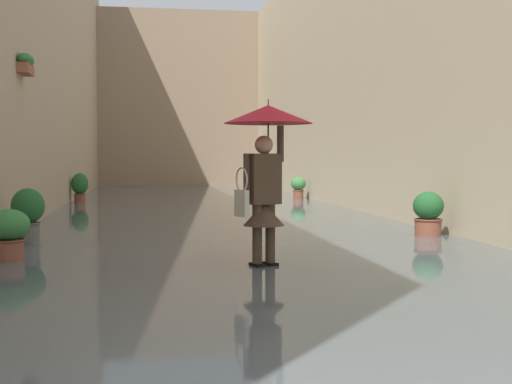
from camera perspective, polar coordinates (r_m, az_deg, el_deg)
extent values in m
plane|color=slate|center=(17.26, -4.07, -1.72)|extent=(74.21, 74.21, 0.00)
cube|color=#515B60|center=(17.25, -4.07, -1.61)|extent=(8.11, 35.68, 0.07)
cube|color=beige|center=(18.34, 10.49, 11.08)|extent=(1.80, 33.68, 8.03)
cube|color=#9E563D|center=(13.16, -18.35, 9.50)|extent=(0.20, 0.70, 0.18)
ellipsoid|color=#2D7033|center=(13.18, -18.36, 10.19)|extent=(0.28, 0.76, 0.24)
cube|color=gray|center=(33.02, -6.38, 7.48)|extent=(10.91, 1.80, 8.08)
cube|color=black|center=(8.45, 0.10, -6.19)|extent=(0.18, 0.26, 0.10)
cylinder|color=#4C3828|center=(8.40, 0.10, -3.45)|extent=(0.15, 0.15, 0.71)
cube|color=black|center=(8.54, 1.17, -6.10)|extent=(0.18, 0.26, 0.10)
cylinder|color=#4C3828|center=(8.48, 1.18, -3.38)|extent=(0.15, 0.15, 0.71)
cube|color=#4C3828|center=(8.39, 0.64, 1.08)|extent=(0.43, 0.33, 0.61)
cone|color=#4C3828|center=(8.42, 0.64, -1.81)|extent=(0.64, 0.64, 0.28)
sphere|color=tan|center=(8.39, 0.64, 3.88)|extent=(0.22, 0.22, 0.22)
cylinder|color=#4C3828|center=(8.50, 2.01, 3.97)|extent=(0.11, 0.11, 0.44)
cylinder|color=#4C3828|center=(8.29, -0.75, 1.51)|extent=(0.11, 0.11, 0.48)
cylinder|color=black|center=(8.42, 1.00, 4.77)|extent=(0.02, 0.02, 0.47)
cone|color=red|center=(8.43, 1.01, 6.38)|extent=(1.08, 1.08, 0.22)
cylinder|color=black|center=(8.44, 1.01, 7.33)|extent=(0.01, 0.01, 0.08)
cube|color=beige|center=(8.25, -1.18, -0.94)|extent=(0.15, 0.28, 0.32)
torus|color=beige|center=(8.23, -1.19, 1.01)|extent=(0.12, 0.29, 0.30)
cylinder|color=brown|center=(12.02, 13.90, -3.01)|extent=(0.44, 0.44, 0.33)
torus|color=brown|center=(12.00, 13.91, -2.22)|extent=(0.47, 0.47, 0.04)
ellipsoid|color=#23602D|center=(11.98, 13.92, -1.09)|extent=(0.51, 0.51, 0.47)
cylinder|color=#66605B|center=(11.05, -18.13, -3.46)|extent=(0.33, 0.33, 0.38)
torus|color=#56524E|center=(11.03, -18.15, -2.48)|extent=(0.37, 0.37, 0.04)
ellipsoid|color=#23602D|center=(11.01, -18.17, -1.09)|extent=(0.50, 0.50, 0.53)
cylinder|color=brown|center=(20.84, -14.21, -0.60)|extent=(0.32, 0.32, 0.30)
torus|color=brown|center=(20.83, -14.22, -0.19)|extent=(0.35, 0.35, 0.04)
ellipsoid|color=#23602D|center=(20.82, -14.23, 0.66)|extent=(0.49, 0.49, 0.62)
cylinder|color=brown|center=(22.08, 3.49, -0.29)|extent=(0.32, 0.32, 0.33)
torus|color=brown|center=(22.07, 3.49, 0.14)|extent=(0.35, 0.35, 0.04)
ellipsoid|color=#428947|center=(22.06, 3.49, 0.69)|extent=(0.48, 0.48, 0.43)
cylinder|color=brown|center=(9.48, -19.58, -4.71)|extent=(0.38, 0.38, 0.32)
torus|color=brown|center=(9.47, -19.59, -3.76)|extent=(0.42, 0.42, 0.04)
ellipsoid|color=#387F3D|center=(9.44, -19.61, -2.54)|extent=(0.55, 0.55, 0.41)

